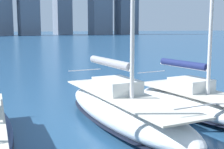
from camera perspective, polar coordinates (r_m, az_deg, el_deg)
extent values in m
cube|color=slate|center=(182.81, 2.68, 13.22)|extent=(11.44, 8.51, 37.39)
cube|color=slate|center=(178.51, -2.19, 13.02)|extent=(11.09, 9.76, 35.41)
ellipsoid|color=silver|center=(14.78, 15.35, -5.30)|extent=(2.99, 7.86, 1.04)
ellipsoid|color=black|center=(14.85, 15.31, -6.38)|extent=(3.00, 7.90, 0.10)
cube|color=beige|center=(14.66, 15.44, -3.21)|extent=(2.48, 6.90, 0.06)
cube|color=silver|center=(14.92, 14.22, -1.76)|extent=(1.57, 1.80, 0.55)
cylinder|color=silver|center=(15.22, 12.82, 1.44)|extent=(0.36, 3.23, 0.12)
cylinder|color=navy|center=(15.20, 12.83, 1.89)|extent=(0.54, 2.99, 0.32)
cylinder|color=silver|center=(17.13, 7.25, 0.48)|extent=(1.81, 0.18, 0.04)
ellipsoid|color=silver|center=(12.61, 2.03, -6.82)|extent=(2.47, 9.17, 1.28)
ellipsoid|color=black|center=(12.71, 2.02, -8.35)|extent=(2.48, 9.21, 0.10)
cube|color=beige|center=(12.45, 2.05, -3.84)|extent=(2.03, 8.06, 0.06)
cube|color=silver|center=(12.86, 0.89, -2.04)|extent=(1.43, 2.03, 0.55)
cylinder|color=silver|center=(13.35, -0.46, 1.71)|extent=(0.18, 3.84, 0.12)
cylinder|color=gray|center=(13.34, -0.46, 2.23)|extent=(0.37, 3.53, 0.32)
cylinder|color=silver|center=(8.97, 15.08, -5.65)|extent=(1.52, 0.06, 0.04)
cylinder|color=silver|center=(16.03, -4.99, 0.83)|extent=(1.75, 0.07, 0.04)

